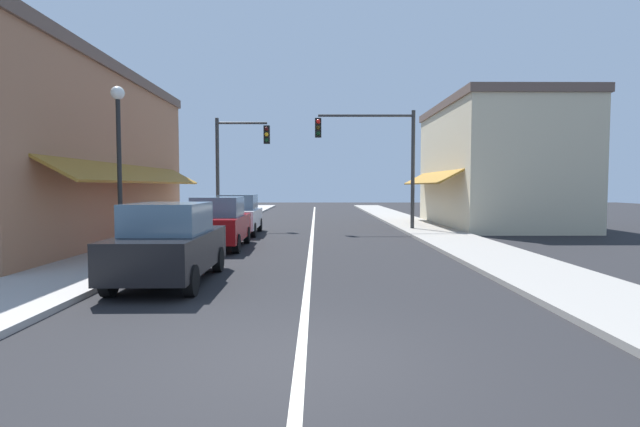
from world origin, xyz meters
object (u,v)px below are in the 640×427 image
at_px(parked_car_nearest_left, 170,243).
at_px(street_lamp_left_near, 119,145).
at_px(traffic_signal_mast_arm, 379,149).
at_px(traffic_signal_left_corner, 235,156).
at_px(parked_car_third_left, 239,215).
at_px(parked_car_second_left, 219,223).

bearing_deg(parked_car_nearest_left, street_lamp_left_near, 128.81).
distance_m(traffic_signal_mast_arm, street_lamp_left_near, 12.95).
bearing_deg(street_lamp_left_near, parked_car_nearest_left, -50.60).
relative_size(traffic_signal_left_corner, street_lamp_left_near, 1.15).
bearing_deg(traffic_signal_mast_arm, traffic_signal_left_corner, 169.35).
bearing_deg(parked_car_third_left, traffic_signal_mast_arm, 12.91).
bearing_deg(parked_car_third_left, street_lamp_left_near, -103.94).
xyz_separation_m(parked_car_second_left, traffic_signal_left_corner, (-0.74, 7.78, 2.76)).
height_order(parked_car_third_left, traffic_signal_mast_arm, traffic_signal_mast_arm).
xyz_separation_m(parked_car_third_left, street_lamp_left_near, (-1.88, -8.28, 2.37)).
bearing_deg(parked_car_nearest_left, traffic_signal_mast_arm, 62.89).
bearing_deg(street_lamp_left_near, parked_car_third_left, 77.22).
bearing_deg(parked_car_nearest_left, parked_car_second_left, 90.72).
height_order(parked_car_second_left, parked_car_third_left, same).
bearing_deg(traffic_signal_left_corner, traffic_signal_mast_arm, -10.65).
bearing_deg(parked_car_nearest_left, traffic_signal_left_corner, 93.07).
xyz_separation_m(traffic_signal_mast_arm, street_lamp_left_near, (-8.33, -9.90, -0.65)).
bearing_deg(parked_car_second_left, traffic_signal_mast_arm, 44.05).
distance_m(parked_car_second_left, street_lamp_left_near, 4.63).
xyz_separation_m(parked_car_second_left, traffic_signal_mast_arm, (6.36, 6.44, 3.02)).
xyz_separation_m(parked_car_nearest_left, parked_car_second_left, (-0.14, 6.02, 0.00)).
bearing_deg(parked_car_second_left, parked_car_nearest_left, -90.02).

